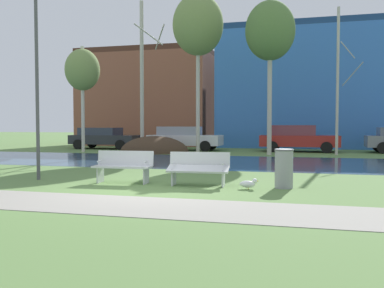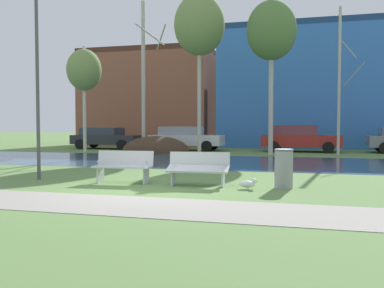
{
  "view_description": "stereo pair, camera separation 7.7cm",
  "coord_description": "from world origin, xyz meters",
  "px_view_note": "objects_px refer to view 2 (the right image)",
  "views": [
    {
      "loc": [
        3.7,
        -9.5,
        1.59
      ],
      "look_at": [
        0.66,
        2.03,
        1.05
      ],
      "focal_mm": 39.83,
      "sensor_mm": 36.0,
      "label": 1
    },
    {
      "loc": [
        3.77,
        -9.48,
        1.59
      ],
      "look_at": [
        0.66,
        2.03,
        1.05
      ],
      "focal_mm": 39.83,
      "sensor_mm": 36.0,
      "label": 2
    }
  ],
  "objects_px": {
    "bench_right": "(198,168)",
    "parked_van_nearest_dark": "(106,137)",
    "seagull": "(248,184)",
    "streetlamp": "(37,45)",
    "bench_left": "(123,166)",
    "parked_hatch_third_red": "(299,138)",
    "parked_sedan_second_white": "(185,138)",
    "trash_bin": "(284,168)"
  },
  "relations": [
    {
      "from": "seagull",
      "to": "streetlamp",
      "type": "xyz_separation_m",
      "value": [
        -6.12,
        0.27,
        3.73
      ]
    },
    {
      "from": "seagull",
      "to": "streetlamp",
      "type": "bearing_deg",
      "value": 177.44
    },
    {
      "from": "bench_left",
      "to": "bench_right",
      "type": "xyz_separation_m",
      "value": [
        2.11,
        0.0,
        0.0
      ]
    },
    {
      "from": "bench_right",
      "to": "parked_van_nearest_dark",
      "type": "relative_size",
      "value": 0.36
    },
    {
      "from": "parked_hatch_third_red",
      "to": "bench_right",
      "type": "bearing_deg",
      "value": -98.6
    },
    {
      "from": "seagull",
      "to": "parked_van_nearest_dark",
      "type": "distance_m",
      "value": 19.03
    },
    {
      "from": "bench_right",
      "to": "seagull",
      "type": "relative_size",
      "value": 3.45
    },
    {
      "from": "bench_left",
      "to": "streetlamp",
      "type": "bearing_deg",
      "value": 179.62
    },
    {
      "from": "parked_sedan_second_white",
      "to": "streetlamp",
      "type": "bearing_deg",
      "value": -90.68
    },
    {
      "from": "seagull",
      "to": "parked_van_nearest_dark",
      "type": "height_order",
      "value": "parked_van_nearest_dark"
    },
    {
      "from": "bench_right",
      "to": "bench_left",
      "type": "bearing_deg",
      "value": 180.0
    },
    {
      "from": "trash_bin",
      "to": "seagull",
      "type": "relative_size",
      "value": 2.07
    },
    {
      "from": "streetlamp",
      "to": "parked_hatch_third_red",
      "type": "height_order",
      "value": "streetlamp"
    },
    {
      "from": "trash_bin",
      "to": "parked_hatch_third_red",
      "type": "bearing_deg",
      "value": 89.56
    },
    {
      "from": "parked_sedan_second_white",
      "to": "parked_hatch_third_red",
      "type": "distance_m",
      "value": 6.9
    },
    {
      "from": "trash_bin",
      "to": "seagull",
      "type": "distance_m",
      "value": 1.0
    },
    {
      "from": "bench_left",
      "to": "streetlamp",
      "type": "relative_size",
      "value": 0.28
    },
    {
      "from": "streetlamp",
      "to": "parked_van_nearest_dark",
      "type": "xyz_separation_m",
      "value": [
        -5.33,
        14.91,
        -3.12
      ]
    },
    {
      "from": "bench_right",
      "to": "streetlamp",
      "type": "xyz_separation_m",
      "value": [
        -4.78,
        0.02,
        3.4
      ]
    },
    {
      "from": "bench_right",
      "to": "parked_van_nearest_dark",
      "type": "bearing_deg",
      "value": 124.11
    },
    {
      "from": "parked_sedan_second_white",
      "to": "bench_left",
      "type": "bearing_deg",
      "value": -80.43
    },
    {
      "from": "parked_hatch_third_red",
      "to": "parked_sedan_second_white",
      "type": "bearing_deg",
      "value": -177.31
    },
    {
      "from": "parked_van_nearest_dark",
      "to": "parked_sedan_second_white",
      "type": "height_order",
      "value": "parked_sedan_second_white"
    },
    {
      "from": "bench_left",
      "to": "bench_right",
      "type": "relative_size",
      "value": 1.0
    },
    {
      "from": "bench_left",
      "to": "parked_sedan_second_white",
      "type": "xyz_separation_m",
      "value": [
        -2.49,
        14.77,
        0.31
      ]
    },
    {
      "from": "bench_left",
      "to": "parked_sedan_second_white",
      "type": "distance_m",
      "value": 14.98
    },
    {
      "from": "bench_left",
      "to": "seagull",
      "type": "distance_m",
      "value": 3.48
    },
    {
      "from": "trash_bin",
      "to": "bench_right",
      "type": "bearing_deg",
      "value": -176.11
    },
    {
      "from": "trash_bin",
      "to": "seagull",
      "type": "xyz_separation_m",
      "value": [
        -0.83,
        -0.4,
        -0.38
      ]
    },
    {
      "from": "bench_left",
      "to": "streetlamp",
      "type": "height_order",
      "value": "streetlamp"
    },
    {
      "from": "bench_left",
      "to": "parked_hatch_third_red",
      "type": "relative_size",
      "value": 0.36
    },
    {
      "from": "bench_right",
      "to": "parked_sedan_second_white",
      "type": "distance_m",
      "value": 15.47
    },
    {
      "from": "bench_right",
      "to": "parked_hatch_third_red",
      "type": "bearing_deg",
      "value": 81.4
    },
    {
      "from": "trash_bin",
      "to": "streetlamp",
      "type": "xyz_separation_m",
      "value": [
        -6.95,
        -0.13,
        3.36
      ]
    },
    {
      "from": "bench_left",
      "to": "bench_right",
      "type": "bearing_deg",
      "value": 0.0
    },
    {
      "from": "bench_left",
      "to": "trash_bin",
      "type": "distance_m",
      "value": 4.29
    },
    {
      "from": "parked_van_nearest_dark",
      "to": "parked_hatch_third_red",
      "type": "height_order",
      "value": "parked_hatch_third_red"
    },
    {
      "from": "trash_bin",
      "to": "streetlamp",
      "type": "height_order",
      "value": "streetlamp"
    },
    {
      "from": "parked_hatch_third_red",
      "to": "parked_van_nearest_dark",
      "type": "bearing_deg",
      "value": -179.25
    },
    {
      "from": "trash_bin",
      "to": "parked_hatch_third_red",
      "type": "height_order",
      "value": "parked_hatch_third_red"
    },
    {
      "from": "trash_bin",
      "to": "parked_sedan_second_white",
      "type": "bearing_deg",
      "value": 114.86
    },
    {
      "from": "bench_right",
      "to": "parked_hatch_third_red",
      "type": "height_order",
      "value": "parked_hatch_third_red"
    }
  ]
}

